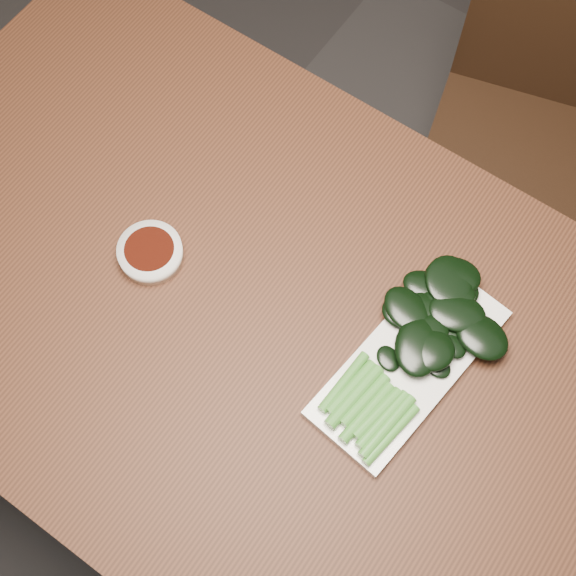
{
  "coord_description": "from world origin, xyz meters",
  "views": [
    {
      "loc": [
        0.24,
        -0.32,
        1.83
      ],
      "look_at": [
        -0.02,
        0.06,
        0.76
      ],
      "focal_mm": 50.0,
      "sensor_mm": 36.0,
      "label": 1
    }
  ],
  "objects": [
    {
      "name": "sauce_bowl",
      "position": [
        -0.22,
        -0.01,
        0.76
      ],
      "size": [
        0.1,
        0.1,
        0.03
      ],
      "color": "white",
      "rests_on": "table"
    },
    {
      "name": "ground",
      "position": [
        0.0,
        0.0,
        0.0
      ],
      "size": [
        6.0,
        6.0,
        0.0
      ],
      "primitive_type": "plane",
      "color": "#312E2E",
      "rests_on": "ground"
    },
    {
      "name": "table",
      "position": [
        0.0,
        0.0,
        0.68
      ],
      "size": [
        1.4,
        0.8,
        0.75
      ],
      "color": "#422213",
      "rests_on": "ground"
    },
    {
      "name": "serving_plate",
      "position": [
        0.18,
        0.06,
        0.76
      ],
      "size": [
        0.17,
        0.32,
        0.01
      ],
      "rotation": [
        0.0,
        0.0,
        -0.12
      ],
      "color": "white",
      "rests_on": "table"
    },
    {
      "name": "chair_far",
      "position": [
        0.15,
        0.72,
        0.49
      ],
      "size": [
        0.56,
        0.56,
        0.89
      ],
      "rotation": [
        0.0,
        0.0,
        0.27
      ],
      "color": "black",
      "rests_on": "ground"
    },
    {
      "name": "gai_lan",
      "position": [
        0.18,
        0.1,
        0.78
      ],
      "size": [
        0.2,
        0.34,
        0.03
      ],
      "color": "#478F31",
      "rests_on": "serving_plate"
    }
  ]
}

